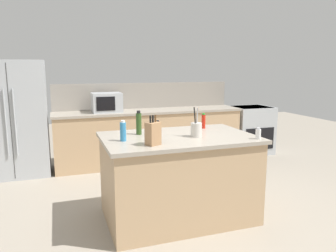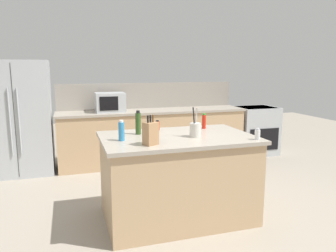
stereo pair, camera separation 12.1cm
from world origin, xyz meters
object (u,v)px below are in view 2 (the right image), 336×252
object	(u,v)px
soy_sauce_bottle	(155,132)
microwave	(110,102)
knife_block	(151,133)
olive_oil_bottle	(138,123)
spice_jar_paprika	(157,126)
utensil_crock	(195,129)
salt_shaker	(257,134)
dish_soap_bottle	(121,131)
range_oven	(255,130)
refrigerator	(18,118)
hot_sauce_bottle	(204,121)

from	to	relation	value
soy_sauce_bottle	microwave	bearing A→B (deg)	93.67
knife_block	olive_oil_bottle	size ratio (longest dim) A/B	1.09
spice_jar_paprika	utensil_crock	bearing A→B (deg)	-58.68
salt_shaker	dish_soap_bottle	bearing A→B (deg)	164.83
microwave	olive_oil_bottle	world-z (taller)	microwave
utensil_crock	olive_oil_bottle	xyz separation A→B (m)	(-0.56, 0.32, 0.04)
range_oven	salt_shaker	bearing A→B (deg)	-121.96
soy_sauce_bottle	spice_jar_paprika	world-z (taller)	soy_sauce_bottle
knife_block	utensil_crock	world-z (taller)	utensil_crock
refrigerator	knife_block	size ratio (longest dim) A/B	6.16
knife_block	soy_sauce_bottle	world-z (taller)	knife_block
soy_sauce_bottle	spice_jar_paprika	distance (m)	0.56
range_oven	dish_soap_bottle	size ratio (longest dim) A/B	4.33
knife_block	hot_sauce_bottle	bearing A→B (deg)	10.76
knife_block	dish_soap_bottle	bearing A→B (deg)	105.07
refrigerator	spice_jar_paprika	distance (m)	2.57
refrigerator	olive_oil_bottle	bearing A→B (deg)	-53.72
utensil_crock	dish_soap_bottle	world-z (taller)	utensil_crock
knife_block	salt_shaker	xyz separation A→B (m)	(1.11, -0.10, -0.06)
range_oven	hot_sauce_bottle	size ratio (longest dim) A/B	4.93
spice_jar_paprika	olive_oil_bottle	bearing A→B (deg)	-149.14
knife_block	dish_soap_bottle	size ratio (longest dim) A/B	1.36
knife_block	spice_jar_paprika	xyz separation A→B (m)	(0.26, 0.69, -0.06)
utensil_crock	spice_jar_paprika	distance (m)	0.56
olive_oil_bottle	hot_sauce_bottle	world-z (taller)	olive_oil_bottle
olive_oil_bottle	salt_shaker	xyz separation A→B (m)	(1.12, -0.63, -0.07)
dish_soap_bottle	spice_jar_paprika	world-z (taller)	dish_soap_bottle
knife_block	dish_soap_bottle	xyz separation A→B (m)	(-0.24, 0.26, -0.01)
knife_block	utensil_crock	bearing A→B (deg)	-5.17
utensil_crock	spice_jar_paprika	xyz separation A→B (m)	(-0.29, 0.47, -0.03)
refrigerator	spice_jar_paprika	world-z (taller)	refrigerator
olive_oil_bottle	spice_jar_paprika	xyz separation A→B (m)	(0.27, 0.16, -0.07)
microwave	soy_sauce_bottle	bearing A→B (deg)	-86.33
refrigerator	microwave	bearing A→B (deg)	-2.05
range_oven	utensil_crock	bearing A→B (deg)	-133.69
utensil_crock	salt_shaker	size ratio (longest dim) A/B	2.69
range_oven	soy_sauce_bottle	world-z (taller)	soy_sauce_bottle
dish_soap_bottle	olive_oil_bottle	bearing A→B (deg)	49.34
microwave	hot_sauce_bottle	xyz separation A→B (m)	(0.89, -1.87, -0.07)
refrigerator	olive_oil_bottle	distance (m)	2.53
knife_block	hot_sauce_bottle	xyz separation A→B (m)	(0.83, 0.64, -0.03)
refrigerator	microwave	distance (m)	1.45
microwave	range_oven	bearing A→B (deg)	-0.00
refrigerator	spice_jar_paprika	xyz separation A→B (m)	(1.76, -1.87, 0.10)
knife_block	soy_sauce_bottle	xyz separation A→B (m)	(0.09, 0.16, -0.03)
dish_soap_bottle	spice_jar_paprika	distance (m)	0.66
hot_sauce_bottle	spice_jar_paprika	size ratio (longest dim) A/B	1.54
refrigerator	range_oven	xyz separation A→B (m)	(4.24, -0.05, -0.43)
soy_sauce_bottle	olive_oil_bottle	bearing A→B (deg)	104.41
salt_shaker	knife_block	bearing A→B (deg)	174.81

